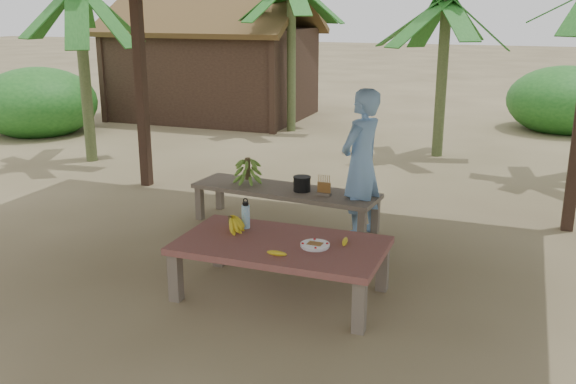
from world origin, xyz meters
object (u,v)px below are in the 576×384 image
(work_table, at_px, (281,249))
(woman, at_px, (361,164))
(cooking_pot, at_px, (302,184))
(plate, at_px, (315,245))
(water_flask, at_px, (246,215))
(bench, at_px, (285,193))
(ripe_banana_bunch, at_px, (230,223))

(work_table, bearing_deg, woman, 81.86)
(cooking_pot, bearing_deg, plate, -67.66)
(plate, height_order, cooking_pot, cooking_pot)
(plate, relative_size, water_flask, 0.88)
(work_table, distance_m, plate, 0.33)
(water_flask, xyz_separation_m, cooking_pot, (0.03, 1.51, -0.09))
(bench, xyz_separation_m, plate, (0.94, -1.79, 0.12))
(plate, xyz_separation_m, water_flask, (-0.76, 0.26, 0.10))
(bench, height_order, woman, woman)
(water_flask, distance_m, woman, 1.70)
(bench, height_order, water_flask, water_flask)
(woman, bearing_deg, bench, -69.43)
(plate, distance_m, water_flask, 0.81)
(cooking_pot, xyz_separation_m, woman, (0.67, 0.03, 0.29))
(bench, bearing_deg, water_flask, -77.56)
(bench, height_order, plate, plate)
(water_flask, bearing_deg, ripe_banana_bunch, -126.84)
(ripe_banana_bunch, xyz_separation_m, woman, (0.80, 1.67, 0.24))
(bench, distance_m, water_flask, 1.56)
(bench, distance_m, woman, 0.99)
(ripe_banana_bunch, xyz_separation_m, cooking_pot, (0.13, 1.64, -0.05))
(work_table, height_order, water_flask, water_flask)
(ripe_banana_bunch, relative_size, water_flask, 0.89)
(plate, bearing_deg, woman, 91.70)
(water_flask, xyz_separation_m, woman, (0.70, 1.54, 0.20))
(bench, bearing_deg, work_table, -65.09)
(ripe_banana_bunch, xyz_separation_m, water_flask, (0.10, 0.13, 0.04))
(bench, relative_size, woman, 1.37)
(work_table, bearing_deg, plate, -1.78)
(woman, bearing_deg, cooking_pot, -67.20)
(ripe_banana_bunch, distance_m, woman, 1.87)
(bench, distance_m, ripe_banana_bunch, 1.68)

